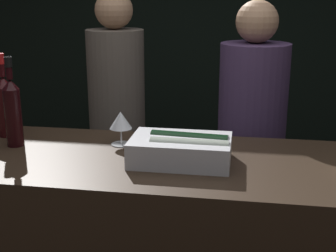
{
  "coord_description": "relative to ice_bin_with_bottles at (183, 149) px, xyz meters",
  "views": [
    {
      "loc": [
        0.28,
        -1.32,
        1.68
      ],
      "look_at": [
        0.0,
        0.36,
        1.18
      ],
      "focal_mm": 50.0,
      "sensor_mm": 36.0,
      "label": 1
    }
  ],
  "objects": [
    {
      "name": "wine_glass",
      "position": [
        -0.28,
        0.16,
        0.05
      ],
      "size": [
        0.09,
        0.09,
        0.14
      ],
      "color": "silver",
      "rests_on": "bar_counter"
    },
    {
      "name": "red_wine_bottle_black_foil",
      "position": [
        -0.7,
        0.08,
        0.1
      ],
      "size": [
        0.07,
        0.07,
        0.36
      ],
      "color": "black",
      "rests_on": "bar_counter"
    },
    {
      "name": "red_wine_bottle_tall",
      "position": [
        -0.8,
        0.2,
        0.09
      ],
      "size": [
        0.08,
        0.08,
        0.36
      ],
      "color": "black",
      "rests_on": "bar_counter"
    },
    {
      "name": "person_blond_tee",
      "position": [
        -0.51,
        0.94,
        -0.17
      ],
      "size": [
        0.33,
        0.33,
        1.68
      ],
      "rotation": [
        0.0,
        0.0,
        -3.03
      ],
      "color": "black",
      "rests_on": "ground_plane"
    },
    {
      "name": "wall_back_chalkboard",
      "position": [
        -0.06,
        2.3,
        0.28
      ],
      "size": [
        6.4,
        0.06,
        2.8
      ],
      "color": "black",
      "rests_on": "ground_plane"
    },
    {
      "name": "person_in_hoodie",
      "position": [
        0.26,
        0.76,
        -0.21
      ],
      "size": [
        0.35,
        0.35,
        1.63
      ],
      "rotation": [
        0.0,
        0.0,
        0.85
      ],
      "color": "black",
      "rests_on": "ground_plane"
    },
    {
      "name": "ice_bin_with_bottles",
      "position": [
        0.0,
        0.0,
        0.0
      ],
      "size": [
        0.37,
        0.24,
        0.1
      ],
      "color": "silver",
      "rests_on": "bar_counter"
    }
  ]
}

